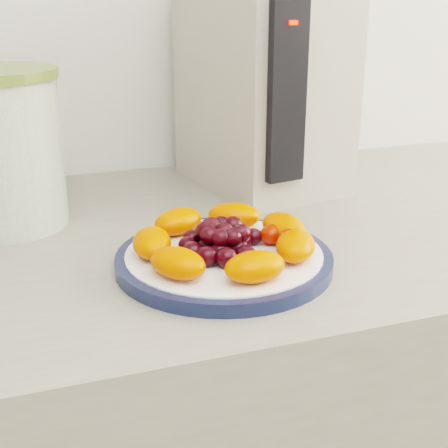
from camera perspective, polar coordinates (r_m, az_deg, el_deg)
name	(u,v)px	position (r m, az deg, el deg)	size (l,w,h in m)	color
plate_rim	(224,260)	(0.69, 0.00, -3.31)	(0.24, 0.24, 0.01)	#141E3D
plate_face	(224,259)	(0.69, 0.00, -3.24)	(0.22, 0.22, 0.02)	white
canister	(0,154)	(0.84, -19.81, 6.02)	(0.16, 0.16, 0.19)	#2D570D
appliance_body	(262,83)	(0.96, 3.51, 12.71)	(0.18, 0.25, 0.31)	#A49E8D
appliance_panel	(286,94)	(0.83, 5.70, 11.72)	(0.05, 0.02, 0.23)	black
appliance_led	(293,23)	(0.81, 6.34, 17.83)	(0.01, 0.01, 0.01)	#FF0C05
fruit_plate	(228,239)	(0.68, 0.34, -1.36)	(0.21, 0.20, 0.04)	#FF4200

